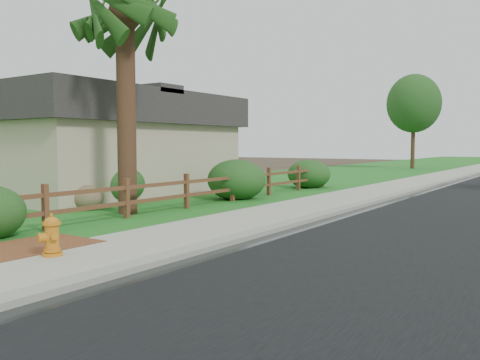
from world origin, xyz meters
The scene contains 14 objects.
ground centered at (0.00, 0.00, 0.00)m, with size 120.00×120.00×0.00m, color #37291E.
sidewalk centered at (-0.90, 35.00, 0.05)m, with size 2.20×90.00×0.10m, color gray.
grass_strip centered at (-2.80, 35.00, 0.03)m, with size 1.60×90.00×0.06m, color #1B611D.
lawn_near centered at (-8.00, 35.00, 0.02)m, with size 9.00×90.00×0.04m, color #1B611D.
brick_patch centered at (-2.20, -1.00, 0.06)m, with size 1.60×2.40×0.11m, color brown.
ranch_fence centered at (-3.60, 6.40, 0.62)m, with size 0.12×16.92×1.10m.
palm_tree centered at (-4.30, 3.50, 5.52)m, with size 3.60×3.60×6.60m.
house centered at (-11.00, 7.00, 2.08)m, with size 10.60×9.60×4.05m.
fire_hydrant centered at (-1.18, -1.19, 0.43)m, with size 0.47×0.38×0.72m.
boulder centered at (-6.00, 3.47, 0.39)m, with size 1.16×0.87×0.77m, color brown.
shrub_b centered at (-3.90, 8.28, 0.72)m, with size 2.07×2.07×1.45m, color #193F16.
shrub_c centered at (-6.50, 5.13, 0.66)m, with size 1.82×1.82×1.31m, color #193F16.
shrub_d centered at (-3.90, 14.00, 0.65)m, with size 1.90×1.90×1.29m, color #193F16.
tree_mid_left centered at (-5.09, 35.01, 5.21)m, with size 4.22×4.22×7.54m.
Camera 1 is at (6.12, -6.39, 1.96)m, focal length 38.00 mm.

